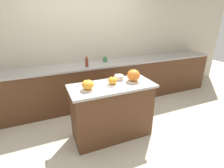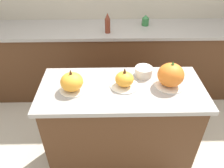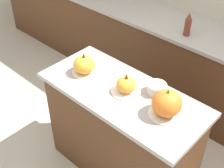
{
  "view_description": "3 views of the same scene",
  "coord_description": "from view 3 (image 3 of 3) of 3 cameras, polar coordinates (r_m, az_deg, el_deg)",
  "views": [
    {
      "loc": [
        -0.93,
        -2.2,
        1.89
      ],
      "look_at": [
        -0.01,
        -0.03,
        0.93
      ],
      "focal_mm": 28.0,
      "sensor_mm": 36.0,
      "label": 1
    },
    {
      "loc": [
        -0.1,
        -1.34,
        1.92
      ],
      "look_at": [
        -0.07,
        0.01,
        0.92
      ],
      "focal_mm": 35.0,
      "sensor_mm": 36.0,
      "label": 2
    },
    {
      "loc": [
        1.14,
        -1.34,
        2.34
      ],
      "look_at": [
        -0.07,
        -0.03,
        0.95
      ],
      "focal_mm": 50.0,
      "sensor_mm": 36.0,
      "label": 3
    }
  ],
  "objects": [
    {
      "name": "pumpkin_cake_center",
      "position": [
        2.24,
        2.6,
        -0.28
      ],
      "size": [
        0.22,
        0.22,
        0.16
      ],
      "color": "silver",
      "rests_on": "kitchen_island"
    },
    {
      "name": "pumpkin_cake_right",
      "position": [
        2.06,
        9.96,
        -3.59
      ],
      "size": [
        0.23,
        0.23,
        0.22
      ],
      "color": "silver",
      "rests_on": "kitchen_island"
    },
    {
      "name": "pumpkin_cake_left",
      "position": [
        2.43,
        -5.1,
        3.44
      ],
      "size": [
        0.2,
        0.2,
        0.18
      ],
      "color": "silver",
      "rests_on": "kitchen_island"
    },
    {
      "name": "back_counter",
      "position": [
        3.33,
        15.05,
        2.02
      ],
      "size": [
        6.0,
        0.6,
        0.91
      ],
      "color": "#4C2D19",
      "rests_on": "ground_plane"
    },
    {
      "name": "bottle_tall",
      "position": [
        2.97,
        13.71,
        10.52
      ],
      "size": [
        0.06,
        0.06,
        0.23
      ],
      "color": "maroon",
      "rests_on": "back_counter"
    },
    {
      "name": "mixing_bowl",
      "position": [
        2.26,
        8.17,
        -0.82
      ],
      "size": [
        0.14,
        0.14,
        0.08
      ],
      "color": "beige",
      "rests_on": "kitchen_island"
    },
    {
      "name": "ground_plane",
      "position": [
        2.93,
        1.5,
        -15.12
      ],
      "size": [
        12.0,
        12.0,
        0.0
      ],
      "primitive_type": "plane",
      "color": "#BCB29E"
    },
    {
      "name": "kitchen_island",
      "position": [
        2.58,
        1.66,
        -9.09
      ],
      "size": [
        1.28,
        0.57,
        0.9
      ],
      "color": "#4C2D19",
      "rests_on": "ground_plane"
    }
  ]
}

